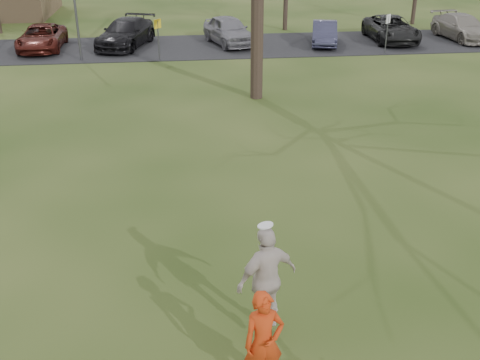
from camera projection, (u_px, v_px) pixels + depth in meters
name	position (u px, v px, depth m)	size (l,w,h in m)	color
ground	(268.00, 357.00, 9.86)	(120.00, 120.00, 0.00)	#1E380F
parking_strip	(196.00, 47.00, 32.30)	(62.00, 6.50, 0.04)	black
player_defender	(264.00, 342.00, 8.88)	(0.65, 0.43, 1.79)	red
car_2	(42.00, 37.00, 31.27)	(2.19, 4.75, 1.32)	#4B1711
car_3	(126.00, 33.00, 31.90)	(2.11, 5.18, 1.50)	black
car_4	(229.00, 30.00, 32.46)	(1.85, 4.60, 1.57)	gray
car_5	(324.00, 33.00, 32.46)	(1.36, 3.90, 1.28)	#33344D
car_6	(391.00, 29.00, 33.35)	(2.34, 5.08, 1.41)	black
car_7	(462.00, 27.00, 33.79)	(1.97, 4.85, 1.41)	gray
catching_play	(267.00, 279.00, 9.87)	(1.27, 0.93, 2.06)	beige
sign_yellow	(158.00, 32.00, 28.78)	(0.35, 0.35, 2.08)	#47474C
sign_white	(387.00, 27.00, 30.08)	(0.35, 0.35, 2.08)	#47474C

